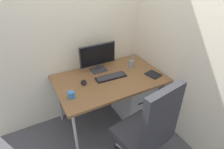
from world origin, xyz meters
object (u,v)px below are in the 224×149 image
object	(u,v)px
office_chair	(148,130)
mouse	(84,82)
notebook	(153,74)
desk_clamp_accessory	(71,95)
filing_cabinet	(133,97)
keyboard	(111,77)
pen_holder	(132,64)
monitor	(98,56)

from	to	relation	value
office_chair	mouse	world-z (taller)	office_chair
notebook	desk_clamp_accessory	size ratio (longest dim) A/B	2.36
filing_cabinet	keyboard	distance (m)	0.58
office_chair	keyboard	world-z (taller)	office_chair
filing_cabinet	desk_clamp_accessory	xyz separation A→B (m)	(-0.92, -0.15, 0.48)
office_chair	keyboard	size ratio (longest dim) A/B	2.84
pen_holder	desk_clamp_accessory	world-z (taller)	pen_holder
office_chair	filing_cabinet	world-z (taller)	office_chair
mouse	keyboard	bearing A→B (deg)	11.94
office_chair	filing_cabinet	distance (m)	0.93
keyboard	mouse	xyz separation A→B (m)	(-0.35, 0.03, 0.01)
filing_cabinet	pen_holder	distance (m)	0.51
keyboard	mouse	size ratio (longest dim) A/B	4.08
monitor	notebook	distance (m)	0.75
pen_holder	monitor	bearing A→B (deg)	162.37
desk_clamp_accessory	monitor	bearing A→B (deg)	38.66
filing_cabinet	keyboard	size ratio (longest dim) A/B	1.43
office_chair	keyboard	bearing A→B (deg)	88.71
keyboard	notebook	distance (m)	0.55
keyboard	desk_clamp_accessory	size ratio (longest dim) A/B	5.35
pen_holder	notebook	bearing A→B (deg)	-67.75
office_chair	desk_clamp_accessory	distance (m)	0.87
office_chair	mouse	distance (m)	0.92
office_chair	monitor	world-z (taller)	office_chair
notebook	pen_holder	bearing A→B (deg)	98.76
filing_cabinet	keyboard	bearing A→B (deg)	178.60
monitor	mouse	world-z (taller)	monitor
monitor	notebook	xyz separation A→B (m)	(0.57, -0.45, -0.20)
notebook	desk_clamp_accessory	world-z (taller)	desk_clamp_accessory
monitor	notebook	size ratio (longest dim) A/B	2.79
pen_holder	desk_clamp_accessory	size ratio (longest dim) A/B	2.38
mouse	desk_clamp_accessory	world-z (taller)	desk_clamp_accessory
mouse	desk_clamp_accessory	size ratio (longest dim) A/B	1.31
office_chair	pen_holder	xyz separation A→B (m)	(0.40, 0.92, 0.20)
keyboard	desk_clamp_accessory	world-z (taller)	desk_clamp_accessory
monitor	office_chair	bearing A→B (deg)	-87.82
filing_cabinet	notebook	distance (m)	0.52
notebook	office_chair	bearing A→B (deg)	-144.70
filing_cabinet	desk_clamp_accessory	world-z (taller)	desk_clamp_accessory
keyboard	notebook	size ratio (longest dim) A/B	2.27
keyboard	desk_clamp_accessory	distance (m)	0.58
mouse	pen_holder	size ratio (longest dim) A/B	0.55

